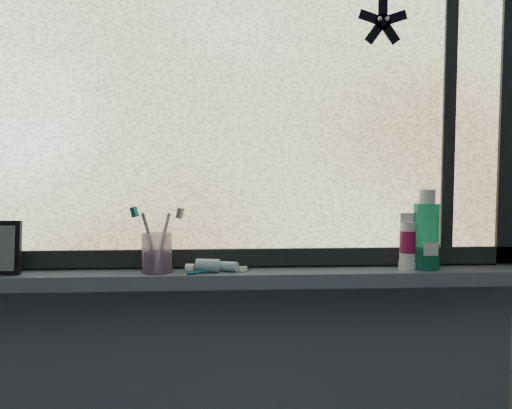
{
  "coord_description": "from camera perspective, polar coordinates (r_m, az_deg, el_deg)",
  "views": [
    {
      "loc": [
        -0.06,
        -0.35,
        1.33
      ],
      "look_at": [
        0.03,
        1.05,
        1.22
      ],
      "focal_mm": 40.0,
      "sensor_mm": 36.0,
      "label": 1
    }
  ],
  "objects": [
    {
      "name": "window_pane",
      "position": [
        1.65,
        -1.46,
        11.45
      ],
      "size": [
        1.5,
        0.01,
        1.0
      ],
      "primitive_type": "cube",
      "color": "silver",
      "rests_on": "wall_back"
    },
    {
      "name": "toothpaste_tube",
      "position": [
        1.59,
        -4.06,
        -6.1
      ],
      "size": [
        0.21,
        0.1,
        0.04
      ],
      "primitive_type": null,
      "rotation": [
        0.0,
        0.0,
        -0.29
      ],
      "color": "white",
      "rests_on": "windowsill"
    },
    {
      "name": "frame_mullion",
      "position": [
        1.77,
        18.73,
        10.74
      ],
      "size": [
        0.03,
        0.03,
        1.0
      ],
      "primitive_type": "cube",
      "color": "black",
      "rests_on": "wall_back"
    },
    {
      "name": "wall_back",
      "position": [
        1.66,
        -1.47,
        1.72
      ],
      "size": [
        3.0,
        0.01,
        2.5
      ],
      "primitive_type": "cube",
      "color": "#9EA3A8",
      "rests_on": "ground"
    },
    {
      "name": "toothbrush_cup",
      "position": [
        1.6,
        -9.88,
        -4.8
      ],
      "size": [
        0.11,
        0.11,
        0.11
      ],
      "primitive_type": "cylinder",
      "rotation": [
        0.0,
        0.0,
        -0.41
      ],
      "color": "#B395C5",
      "rests_on": "windowsill"
    },
    {
      "name": "mouthwash_bottle",
      "position": [
        1.69,
        16.68,
        -2.4
      ],
      "size": [
        0.09,
        0.09,
        0.19
      ],
      "primitive_type": "cylinder",
      "rotation": [
        0.0,
        0.0,
        0.28
      ],
      "color": "#1C926C",
      "rests_on": "windowsill"
    },
    {
      "name": "frame_bottom",
      "position": [
        1.66,
        -1.43,
        -5.26
      ],
      "size": [
        1.6,
        0.03,
        0.05
      ],
      "primitive_type": "cube",
      "color": "black",
      "rests_on": "windowsill"
    },
    {
      "name": "toothbrush_lying",
      "position": [
        1.59,
        -4.43,
        -6.54
      ],
      "size": [
        0.17,
        0.11,
        0.01
      ],
      "primitive_type": null,
      "rotation": [
        0.0,
        0.0,
        0.54
      ],
      "color": "#0B5869",
      "rests_on": "windowsill"
    },
    {
      "name": "starfish_sticker",
      "position": [
        1.73,
        12.55,
        17.41
      ],
      "size": [
        0.15,
        0.02,
        0.15
      ],
      "primitive_type": null,
      "color": "black",
      "rests_on": "window_pane"
    },
    {
      "name": "cream_tube",
      "position": [
        1.68,
        14.95,
        -3.38
      ],
      "size": [
        0.06,
        0.06,
        0.11
      ],
      "primitive_type": "cylinder",
      "rotation": [
        0.0,
        0.0,
        -0.35
      ],
      "color": "silver",
      "rests_on": "windowsill"
    },
    {
      "name": "frame_right",
      "position": [
        1.84,
        23.86,
        10.34
      ],
      "size": [
        0.05,
        0.03,
        1.1
      ],
      "primitive_type": "cube",
      "color": "black",
      "rests_on": "wall_back"
    },
    {
      "name": "windowsill",
      "position": [
        1.62,
        -1.36,
        -7.29
      ],
      "size": [
        1.62,
        0.14,
        0.04
      ],
      "primitive_type": "cube",
      "color": "slate",
      "rests_on": "wall_back"
    }
  ]
}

